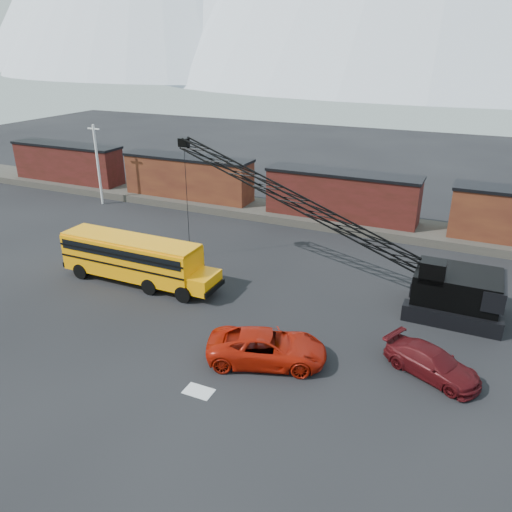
# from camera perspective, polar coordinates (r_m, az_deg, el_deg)

# --- Properties ---
(ground) EXTENTS (160.00, 160.00, 0.00)m
(ground) POSITION_cam_1_polar(r_m,az_deg,el_deg) (27.67, -3.18, -10.26)
(ground) COLOR black
(ground) RESTS_ON ground
(gravel_berm) EXTENTS (120.00, 5.00, 0.70)m
(gravel_berm) POSITION_cam_1_polar(r_m,az_deg,el_deg) (46.20, 9.56, 4.01)
(gravel_berm) COLOR #4C463E
(gravel_berm) RESTS_ON ground
(boxcar_west_far) EXTENTS (13.70, 3.10, 4.17)m
(boxcar_west_far) POSITION_cam_1_polar(r_m,az_deg,el_deg) (61.62, -20.68, 9.98)
(boxcar_west_far) COLOR #4E1715
(boxcar_west_far) RESTS_ON gravel_berm
(boxcar_west_near) EXTENTS (13.70, 3.10, 4.17)m
(boxcar_west_near) POSITION_cam_1_polar(r_m,az_deg,el_deg) (51.74, -7.75, 8.97)
(boxcar_west_near) COLOR #421A13
(boxcar_west_near) RESTS_ON gravel_berm
(boxcar_mid) EXTENTS (13.70, 3.10, 4.17)m
(boxcar_mid) POSITION_cam_1_polar(r_m,az_deg,el_deg) (45.49, 9.76, 6.88)
(boxcar_mid) COLOR #4E1715
(boxcar_mid) RESTS_ON gravel_berm
(utility_pole) EXTENTS (1.40, 0.24, 8.00)m
(utility_pole) POSITION_cam_1_polar(r_m,az_deg,el_deg) (53.08, -17.62, 10.01)
(utility_pole) COLOR silver
(utility_pole) RESTS_ON ground
(snow_patch) EXTENTS (1.40, 0.90, 0.02)m
(snow_patch) POSITION_cam_1_polar(r_m,az_deg,el_deg) (24.66, -6.57, -15.11)
(snow_patch) COLOR silver
(snow_patch) RESTS_ON ground
(school_bus) EXTENTS (11.65, 2.65, 3.19)m
(school_bus) POSITION_cam_1_polar(r_m,az_deg,el_deg) (34.80, -13.61, -0.25)
(school_bus) COLOR #FF9B05
(school_bus) RESTS_ON ground
(red_pickup) EXTENTS (6.70, 4.63, 1.70)m
(red_pickup) POSITION_cam_1_polar(r_m,az_deg,el_deg) (26.01, 1.27, -10.39)
(red_pickup) COLOR #B01908
(red_pickup) RESTS_ON ground
(maroon_suv) EXTENTS (5.26, 3.85, 1.42)m
(maroon_suv) POSITION_cam_1_polar(r_m,az_deg,el_deg) (26.60, 19.49, -11.43)
(maroon_suv) COLOR #4B0D10
(maroon_suv) RESTS_ON ground
(crawler_crane) EXTENTS (22.49, 4.20, 9.29)m
(crawler_crane) POSITION_cam_1_polar(r_m,az_deg,el_deg) (32.65, 7.60, 4.57)
(crawler_crane) COLOR black
(crawler_crane) RESTS_ON ground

